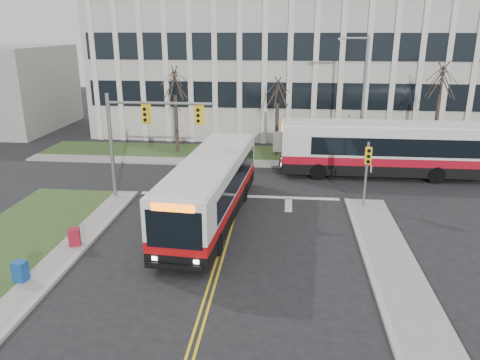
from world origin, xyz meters
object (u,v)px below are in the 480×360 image
at_px(directory_sign, 283,142).
at_px(newspaper_box_red, 74,238).
at_px(newspaper_box_blue, 21,273).
at_px(bus_main, 211,190).
at_px(streetlight, 362,94).
at_px(bus_cross, 381,150).

bearing_deg(directory_sign, newspaper_box_red, -118.72).
height_order(directory_sign, newspaper_box_red, directory_sign).
bearing_deg(newspaper_box_blue, directory_sign, 73.77).
relative_size(directory_sign, bus_main, 0.16).
distance_m(newspaper_box_blue, newspaper_box_red, 3.35).
height_order(streetlight, newspaper_box_blue, streetlight).
xyz_separation_m(bus_cross, newspaper_box_blue, (-16.74, -16.01, -1.31)).
height_order(newspaper_box_blue, newspaper_box_red, same).
xyz_separation_m(streetlight, newspaper_box_red, (-14.83, -15.67, -4.72)).
bearing_deg(streetlight, bus_cross, -68.27).
distance_m(streetlight, directory_sign, 6.96).
bearing_deg(newspaper_box_red, directory_sign, 41.78).
bearing_deg(streetlight, newspaper_box_red, -133.42).
relative_size(streetlight, directory_sign, 4.60).
bearing_deg(newspaper_box_red, newspaper_box_blue, -122.24).
bearing_deg(bus_cross, bus_main, -49.40).
bearing_deg(bus_cross, directory_sign, -122.29).
distance_m(bus_main, bus_cross, 13.52).
bearing_deg(newspaper_box_blue, bus_main, 58.23).
bearing_deg(directory_sign, streetlight, -13.23).
relative_size(bus_cross, newspaper_box_red, 14.12).
relative_size(directory_sign, newspaper_box_red, 2.11).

